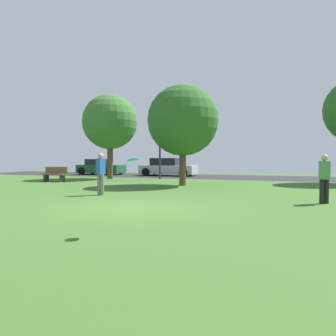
{
  "coord_description": "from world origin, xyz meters",
  "views": [
    {
      "loc": [
        4.38,
        -8.62,
        1.47
      ],
      "look_at": [
        0.0,
        3.33,
        1.06
      ],
      "focal_mm": 34.77,
      "sensor_mm": 36.0,
      "label": 1
    }
  ],
  "objects_px": {
    "parked_car_silver": "(168,168)",
    "parked_car_green": "(101,167)",
    "street_lamp_post": "(160,146)",
    "person_walking": "(324,177)",
    "birch_tree_lone": "(183,121)",
    "frisbee_disc": "(134,159)",
    "maple_tree_near": "(110,122)",
    "person_bystander": "(101,172)",
    "park_bench": "(55,174)"
  },
  "relations": [
    {
      "from": "person_bystander",
      "to": "parked_car_silver",
      "type": "height_order",
      "value": "person_bystander"
    },
    {
      "from": "street_lamp_post",
      "to": "frisbee_disc",
      "type": "bearing_deg",
      "value": -70.24
    },
    {
      "from": "parked_car_silver",
      "to": "street_lamp_post",
      "type": "relative_size",
      "value": 1.0
    },
    {
      "from": "maple_tree_near",
      "to": "frisbee_disc",
      "type": "bearing_deg",
      "value": -58.22
    },
    {
      "from": "parked_car_silver",
      "to": "parked_car_green",
      "type": "bearing_deg",
      "value": -178.23
    },
    {
      "from": "maple_tree_near",
      "to": "person_walking",
      "type": "bearing_deg",
      "value": -33.6
    },
    {
      "from": "parked_car_silver",
      "to": "park_bench",
      "type": "xyz_separation_m",
      "value": [
        -4.2,
        -8.6,
        -0.19
      ]
    },
    {
      "from": "maple_tree_near",
      "to": "person_bystander",
      "type": "xyz_separation_m",
      "value": [
        4.73,
        -8.86,
        -3.02
      ]
    },
    {
      "from": "maple_tree_near",
      "to": "birch_tree_lone",
      "type": "bearing_deg",
      "value": -28.5
    },
    {
      "from": "street_lamp_post",
      "to": "person_bystander",
      "type": "bearing_deg",
      "value": -82.02
    },
    {
      "from": "person_bystander",
      "to": "parked_car_green",
      "type": "relative_size",
      "value": 0.41
    },
    {
      "from": "person_walking",
      "to": "parked_car_green",
      "type": "bearing_deg",
      "value": 28.53
    },
    {
      "from": "person_walking",
      "to": "birch_tree_lone",
      "type": "bearing_deg",
      "value": 29.1
    },
    {
      "from": "parked_car_green",
      "to": "parked_car_silver",
      "type": "height_order",
      "value": "parked_car_silver"
    },
    {
      "from": "frisbee_disc",
      "to": "person_walking",
      "type": "bearing_deg",
      "value": 55.89
    },
    {
      "from": "street_lamp_post",
      "to": "maple_tree_near",
      "type": "bearing_deg",
      "value": -164.38
    },
    {
      "from": "person_walking",
      "to": "parked_car_silver",
      "type": "bearing_deg",
      "value": 14.74
    },
    {
      "from": "parked_car_silver",
      "to": "maple_tree_near",
      "type": "bearing_deg",
      "value": -116.22
    },
    {
      "from": "person_walking",
      "to": "street_lamp_post",
      "type": "height_order",
      "value": "street_lamp_post"
    },
    {
      "from": "park_bench",
      "to": "street_lamp_post",
      "type": "distance_m",
      "value": 7.09
    },
    {
      "from": "frisbee_disc",
      "to": "street_lamp_post",
      "type": "relative_size",
      "value": 0.06
    },
    {
      "from": "birch_tree_lone",
      "to": "parked_car_silver",
      "type": "height_order",
      "value": "birch_tree_lone"
    },
    {
      "from": "maple_tree_near",
      "to": "person_walking",
      "type": "relative_size",
      "value": 3.73
    },
    {
      "from": "birch_tree_lone",
      "to": "parked_car_green",
      "type": "distance_m",
      "value": 13.37
    },
    {
      "from": "maple_tree_near",
      "to": "parked_car_green",
      "type": "bearing_deg",
      "value": 128.03
    },
    {
      "from": "frisbee_disc",
      "to": "parked_car_silver",
      "type": "height_order",
      "value": "frisbee_disc"
    },
    {
      "from": "person_walking",
      "to": "person_bystander",
      "type": "bearing_deg",
      "value": 70.26
    },
    {
      "from": "maple_tree_near",
      "to": "parked_car_green",
      "type": "xyz_separation_m",
      "value": [
        -3.74,
        4.78,
        -3.32
      ]
    },
    {
      "from": "person_walking",
      "to": "park_bench",
      "type": "height_order",
      "value": "person_walking"
    },
    {
      "from": "birch_tree_lone",
      "to": "frisbee_disc",
      "type": "bearing_deg",
      "value": -77.38
    },
    {
      "from": "birch_tree_lone",
      "to": "street_lamp_post",
      "type": "distance_m",
      "value": 5.49
    },
    {
      "from": "parked_car_green",
      "to": "park_bench",
      "type": "height_order",
      "value": "parked_car_green"
    },
    {
      "from": "person_bystander",
      "to": "birch_tree_lone",
      "type": "bearing_deg",
      "value": -6.91
    },
    {
      "from": "birch_tree_lone",
      "to": "street_lamp_post",
      "type": "xyz_separation_m",
      "value": [
        -3.04,
        4.42,
        -1.17
      ]
    },
    {
      "from": "maple_tree_near",
      "to": "parked_car_green",
      "type": "relative_size",
      "value": 1.45
    },
    {
      "from": "street_lamp_post",
      "to": "person_walking",
      "type": "bearing_deg",
      "value": -45.11
    },
    {
      "from": "person_bystander",
      "to": "park_bench",
      "type": "bearing_deg",
      "value": 61.43
    },
    {
      "from": "person_walking",
      "to": "frisbee_disc",
      "type": "xyz_separation_m",
      "value": [
        -3.91,
        -5.77,
        0.57
      ]
    },
    {
      "from": "birch_tree_lone",
      "to": "street_lamp_post",
      "type": "bearing_deg",
      "value": 124.55
    },
    {
      "from": "birch_tree_lone",
      "to": "parked_car_silver",
      "type": "relative_size",
      "value": 1.18
    },
    {
      "from": "parked_car_green",
      "to": "maple_tree_near",
      "type": "bearing_deg",
      "value": -51.97
    },
    {
      "from": "person_bystander",
      "to": "street_lamp_post",
      "type": "bearing_deg",
      "value": 18.28
    },
    {
      "from": "maple_tree_near",
      "to": "person_walking",
      "type": "height_order",
      "value": "maple_tree_near"
    },
    {
      "from": "maple_tree_near",
      "to": "parked_car_green",
      "type": "distance_m",
      "value": 6.92
    },
    {
      "from": "parked_car_silver",
      "to": "park_bench",
      "type": "distance_m",
      "value": 9.57
    },
    {
      "from": "frisbee_disc",
      "to": "parked_car_green",
      "type": "distance_m",
      "value": 22.78
    },
    {
      "from": "birch_tree_lone",
      "to": "frisbee_disc",
      "type": "relative_size",
      "value": 18.54
    },
    {
      "from": "maple_tree_near",
      "to": "person_walking",
      "type": "xyz_separation_m",
      "value": [
        12.71,
        -8.45,
        -3.08
      ]
    },
    {
      "from": "maple_tree_near",
      "to": "parked_car_silver",
      "type": "height_order",
      "value": "maple_tree_near"
    },
    {
      "from": "maple_tree_near",
      "to": "parked_car_green",
      "type": "height_order",
      "value": "maple_tree_near"
    }
  ]
}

